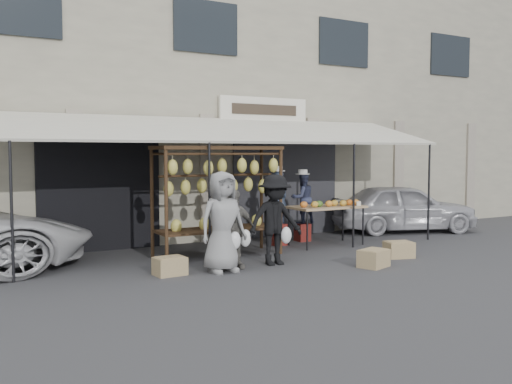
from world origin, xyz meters
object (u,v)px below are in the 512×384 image
at_px(produce_table, 327,207).
at_px(banana_rack, 219,180).
at_px(customer_mid, 233,229).
at_px(vendor_right, 303,198).
at_px(sedan, 403,208).
at_px(crate_near_b, 399,250).
at_px(customer_right, 275,220).
at_px(crate_near_a, 374,258).
at_px(customer_left, 222,222).
at_px(vendor_left, 278,197).
at_px(crate_far, 170,266).

bearing_deg(produce_table, banana_rack, -179.22).
relative_size(produce_table, customer_mid, 1.18).
height_order(vendor_right, sedan, vendor_right).
height_order(customer_mid, crate_near_b, customer_mid).
bearing_deg(vendor_right, sedan, -176.04).
xyz_separation_m(produce_table, customer_right, (-2.19, -1.32, -0.03)).
xyz_separation_m(vendor_right, crate_near_a, (-0.58, -3.21, -0.87)).
bearing_deg(customer_right, crate_near_b, -10.60).
bearing_deg(produce_table, customer_left, -156.88).
bearing_deg(vendor_left, crate_far, 40.75).
relative_size(customer_mid, crate_near_b, 2.71).
xyz_separation_m(vendor_right, customer_left, (-3.20, -2.23, -0.14)).
xyz_separation_m(banana_rack, crate_near_a, (2.02, -2.36, -1.40)).
bearing_deg(sedan, crate_near_b, 154.67).
relative_size(banana_rack, vendor_left, 2.11).
bearing_deg(sedan, vendor_right, 110.27).
bearing_deg(sedan, produce_table, 124.77).
height_order(vendor_left, vendor_right, vendor_left).
bearing_deg(banana_rack, crate_near_a, -49.47).
relative_size(customer_left, crate_far, 3.46).
relative_size(vendor_left, crate_near_a, 2.29).
distance_m(banana_rack, sedan, 5.99).
bearing_deg(vendor_right, crate_near_a, 82.98).
xyz_separation_m(produce_table, crate_near_a, (-0.72, -2.40, -0.72)).
relative_size(produce_table, crate_near_a, 3.15).
bearing_deg(crate_far, crate_near_b, -8.72).
height_order(vendor_right, customer_right, customer_right).
distance_m(vendor_right, customer_right, 2.96).
relative_size(vendor_right, customer_mid, 0.83).
xyz_separation_m(banana_rack, vendor_right, (2.60, 0.84, -0.54)).
bearing_deg(customer_left, vendor_left, 36.20).
height_order(banana_rack, produce_table, banana_rack).
bearing_deg(crate_near_b, crate_far, 171.28).
relative_size(customer_left, crate_near_b, 3.36).
distance_m(banana_rack, customer_right, 1.57).
relative_size(vendor_right, sedan, 0.32).
distance_m(customer_right, sedan, 5.73).
bearing_deg(customer_right, customer_left, -172.42).
bearing_deg(crate_far, banana_rack, 37.91).
relative_size(vendor_right, crate_far, 2.33).
xyz_separation_m(vendor_left, vendor_right, (0.81, 0.20, -0.08)).
height_order(vendor_right, crate_near_a, vendor_right).
bearing_deg(crate_near_b, customer_mid, 169.07).
height_order(vendor_left, crate_far, vendor_left).
bearing_deg(banana_rack, vendor_right, 17.95).
bearing_deg(vendor_right, customer_right, 49.23).
xyz_separation_m(customer_right, sedan, (5.31, 2.16, -0.20)).
relative_size(customer_right, crate_far, 3.29).
relative_size(produce_table, vendor_right, 1.41).
relative_size(customer_left, sedan, 0.47).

